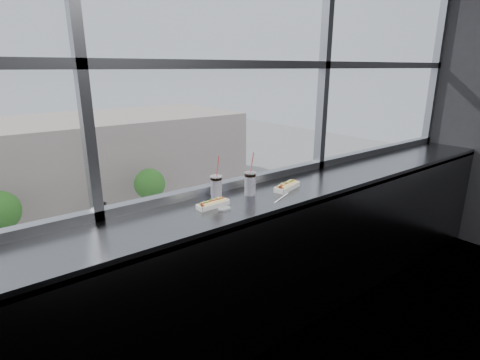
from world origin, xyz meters
TOP-DOWN VIEW (x-y plane):
  - wall_back_lower at (0.00, 1.50)m, footprint 6.00×0.00m
  - window_glass at (0.00, 1.52)m, footprint 6.00×0.00m
  - window_mullions at (0.00, 1.50)m, footprint 6.00×0.08m
  - counter at (0.00, 1.23)m, footprint 6.00×0.55m
  - counter_fascia at (0.00, 0.97)m, footprint 6.00×0.04m
  - hotdog_tray_left at (-0.33, 1.24)m, footprint 0.23×0.09m
  - hotdog_tray_right at (0.31, 1.21)m, footprint 0.27×0.15m
  - soda_cup_left at (-0.22, 1.37)m, footprint 0.08×0.08m
  - soda_cup_right at (0.01, 1.28)m, footprint 0.09×0.09m
  - loose_straw at (0.14, 1.09)m, footprint 0.22×0.10m
  - wrapper at (-0.31, 1.15)m, footprint 0.10×0.07m
  - street_asphalt at (0.00, 21.50)m, footprint 80.00×10.00m
  - far_sidewalk at (0.00, 29.50)m, footprint 80.00×6.00m
  - car_far_b at (3.90, 25.50)m, footprint 3.03×6.06m
  - car_near_c at (1.54, 17.50)m, footprint 2.39×5.68m
  - car_far_c at (10.28, 25.50)m, footprint 2.87×6.07m
  - pedestrian_c at (6.83, 29.81)m, footprint 0.99×0.74m
  - pedestrian_d at (7.72, 30.50)m, footprint 0.71×0.94m
  - pedestrian_b at (0.67, 29.34)m, footprint 1.00×0.75m
  - tree_right at (11.54, 29.50)m, footprint 2.78×2.78m

SIDE VIEW (x-z plane):
  - far_sidewalk at x=0.00m, z-range -11.00..-10.96m
  - street_asphalt at x=0.00m, z-range -11.00..-10.94m
  - car_near_c at x=1.54m, z-range -10.94..-9.05m
  - car_far_b at x=3.90m, z-range -10.94..-9.00m
  - car_far_c at x=10.28m, z-range -10.94..-8.97m
  - pedestrian_d at x=7.72m, z-range -10.96..-8.84m
  - pedestrian_c at x=6.83m, z-range -10.96..-8.73m
  - pedestrian_b at x=0.67m, z-range -10.96..-8.70m
  - tree_right at x=11.54m, z-range -10.23..-5.88m
  - wall_back_lower at x=0.00m, z-range -2.45..3.55m
  - counter_fascia at x=0.00m, z-range 0.03..1.07m
  - counter at x=0.00m, z-range 1.04..1.10m
  - loose_straw at x=0.14m, z-range 1.10..1.11m
  - wrapper at x=-0.31m, z-range 1.10..1.12m
  - hotdog_tray_left at x=-0.33m, z-range 1.09..1.15m
  - hotdog_tray_right at x=0.31m, z-range 1.09..1.16m
  - soda_cup_left at x=-0.22m, z-range 1.04..1.35m
  - soda_cup_right at x=0.01m, z-range 1.03..1.35m
  - window_glass at x=0.00m, z-range -0.70..5.30m
  - window_mullions at x=0.00m, z-range 1.10..3.50m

